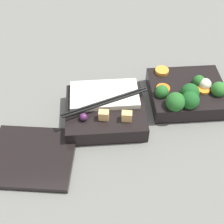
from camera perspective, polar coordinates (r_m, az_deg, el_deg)
The scene contains 4 objects.
ground_plane at distance 0.72m, azimuth 5.35°, elevation 0.27°, with size 3.00×3.00×0.00m, color slate.
bento_tray_vegetable at distance 0.74m, azimuth 13.59°, elevation 3.37°, with size 0.17×0.15×0.07m.
bento_tray_rice at distance 0.69m, azimuth -1.22°, elevation 0.35°, with size 0.19×0.15×0.06m.
bento_lid at distance 0.65m, azimuth -14.41°, elevation -7.94°, with size 0.17×0.14×0.01m, color black.
Camera 1 is at (0.10, 0.48, 0.53)m, focal length 50.00 mm.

